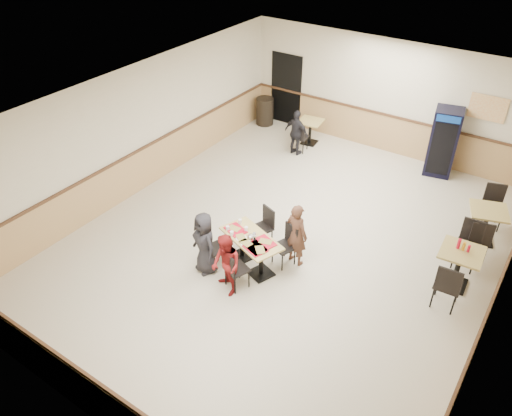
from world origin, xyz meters
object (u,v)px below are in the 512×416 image
Objects in this scene: lone_diner at (296,133)px; pepsi_cooler at (443,142)px; diner_woman_right at (226,265)px; diner_man_opposite at (297,234)px; back_table at (310,128)px; main_table at (251,247)px; side_table_far at (486,220)px; trash_bin at (265,111)px; side_table_near at (459,263)px; diner_woman_left at (205,243)px.

pepsi_cooler is at bearing -155.26° from lone_diner.
diner_woman_right is 0.93× the size of diner_man_opposite.
diner_man_opposite reaches higher than back_table.
main_table is 1.14× the size of diner_woman_right.
lone_diner is 5.25m from side_table_far.
trash_bin is at bearing 147.26° from diner_woman_right.
pepsi_cooler is (3.49, 1.16, 0.24)m from lone_diner.
side_table_near is at bearing -80.22° from pepsi_cooler.
lone_diner is at bearing -173.47° from pepsi_cooler.
diner_woman_left reaches higher than lone_diner.
back_table is at bearing -53.60° from diner_man_opposite.
diner_man_opposite is 1.88× the size of back_table.
trash_bin is at bearing 150.20° from side_table_near.
diner_man_opposite is 0.78× the size of pepsi_cooler.
side_table_far is at bearing 87.08° from side_table_near.
side_table_far is 7.23m from trash_bin.
diner_woman_left is (-0.65, -0.59, 0.19)m from main_table.
back_table is 0.41× the size of pepsi_cooler.
pepsi_cooler reaches higher than trash_bin.
diner_man_opposite is (0.61, 1.43, 0.05)m from diner_woman_right.
side_table_far is at bearing -20.12° from back_table.
diner_woman_right is 4.23m from side_table_near.
diner_man_opposite is (1.30, 1.18, 0.02)m from diner_woman_left.
side_table_near is 4.24m from pepsi_cooler.
diner_woman_left is 4.68m from side_table_near.
main_table is 2.00× the size of back_table.
trash_bin reaches higher than side_table_near.
trash_bin is (-6.79, 3.89, -0.12)m from side_table_near.
side_table_near is 1.11× the size of back_table.
main_table is 0.90m from diner_man_opposite.
diner_woman_right reaches higher than side_table_far.
side_table_near is at bearing 45.95° from main_table.
lone_diner is at bearing -90.00° from back_table.
side_table_far is (4.17, 3.93, -0.14)m from diner_woman_left.
diner_woman_left is 5.13m from lone_diner.
main_table is 5.47m from back_table.
diner_woman_left is 1.60× the size of trash_bin.
diner_woman_right is at bearing 2.04° from diner_woman_left.
diner_woman_left is 1.04× the size of lone_diner.
pepsi_cooler reaches higher than diner_woman_left.
diner_woman_left is at bearing -136.68° from side_table_far.
diner_man_opposite is 5.18m from pepsi_cooler.
diner_woman_right is 6.71m from pepsi_cooler.
pepsi_cooler reaches higher than main_table.
diner_man_opposite is at bearing 126.67° from lone_diner.
lone_diner is 1.58× the size of side_table_near.
back_table is 0.87× the size of trash_bin.
trash_bin reaches higher than side_table_far.
main_table is 1.14× the size of lone_diner.
pepsi_cooler is at bearing 103.49° from diner_woman_right.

